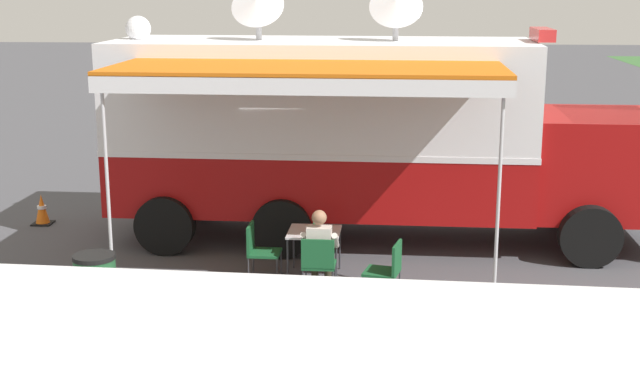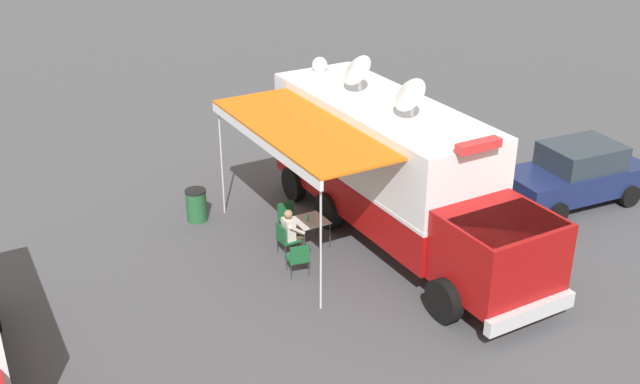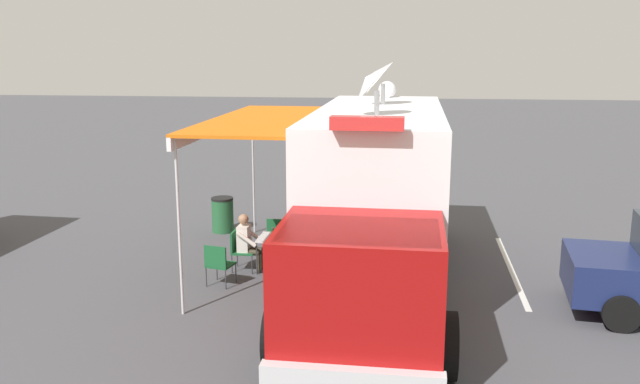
{
  "view_description": "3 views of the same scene",
  "coord_description": "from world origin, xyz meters",
  "px_view_note": "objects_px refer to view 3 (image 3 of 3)",
  "views": [
    {
      "loc": [
        15.02,
        1.0,
        4.48
      ],
      "look_at": [
        0.8,
        0.03,
        1.02
      ],
      "focal_mm": 48.89,
      "sensor_mm": 36.0,
      "label": 1
    },
    {
      "loc": [
        10.85,
        14.9,
        9.75
      ],
      "look_at": [
        1.8,
        -0.06,
        1.4
      ],
      "focal_mm": 42.72,
      "sensor_mm": 36.0,
      "label": 2
    },
    {
      "loc": [
        -0.34,
        13.48,
        4.72
      ],
      "look_at": [
        1.28,
        -0.42,
        1.65
      ],
      "focal_mm": 37.07,
      "sensor_mm": 36.0,
      "label": 3
    }
  ],
  "objects_px": {
    "folding_table": "(277,240)",
    "seated_responder": "(248,241)",
    "folding_chair_beside_table": "(276,236)",
    "folding_chair_at_table": "(240,247)",
    "folding_chair_spare_by_truck": "(218,262)",
    "trash_bin": "(223,215)",
    "command_truck": "(375,191)",
    "traffic_cone": "(400,204)",
    "water_bottle": "(273,233)"
  },
  "relations": [
    {
      "from": "folding_chair_at_table",
      "to": "trash_bin",
      "type": "distance_m",
      "value": 3.16
    },
    {
      "from": "seated_responder",
      "to": "command_truck",
      "type": "bearing_deg",
      "value": 167.76
    },
    {
      "from": "folding_chair_spare_by_truck",
      "to": "trash_bin",
      "type": "relative_size",
      "value": 0.96
    },
    {
      "from": "command_truck",
      "to": "folding_chair_beside_table",
      "type": "bearing_deg",
      "value": -34.41
    },
    {
      "from": "command_truck",
      "to": "folding_chair_beside_table",
      "type": "xyz_separation_m",
      "value": [
        2.28,
        -1.56,
        -1.43
      ]
    },
    {
      "from": "folding_table",
      "to": "folding_chair_spare_by_truck",
      "type": "relative_size",
      "value": 0.94
    },
    {
      "from": "seated_responder",
      "to": "folding_chair_beside_table",
      "type": "bearing_deg",
      "value": -113.69
    },
    {
      "from": "folding_chair_beside_table",
      "to": "water_bottle",
      "type": "bearing_deg",
      "value": 96.19
    },
    {
      "from": "folding_chair_spare_by_truck",
      "to": "traffic_cone",
      "type": "distance_m",
      "value": 7.45
    },
    {
      "from": "folding_chair_spare_by_truck",
      "to": "trash_bin",
      "type": "distance_m",
      "value": 4.08
    },
    {
      "from": "folding_chair_beside_table",
      "to": "folding_chair_at_table",
      "type": "bearing_deg",
      "value": 57.57
    },
    {
      "from": "trash_bin",
      "to": "traffic_cone",
      "type": "xyz_separation_m",
      "value": [
        -4.59,
        -2.54,
        -0.18
      ]
    },
    {
      "from": "seated_responder",
      "to": "traffic_cone",
      "type": "xyz_separation_m",
      "value": [
        -3.24,
        -5.49,
        -0.37
      ]
    },
    {
      "from": "traffic_cone",
      "to": "folding_chair_at_table",
      "type": "bearing_deg",
      "value": 57.94
    },
    {
      "from": "folding_chair_beside_table",
      "to": "seated_responder",
      "type": "distance_m",
      "value": 1.08
    },
    {
      "from": "trash_bin",
      "to": "traffic_cone",
      "type": "relative_size",
      "value": 1.57
    },
    {
      "from": "folding_chair_at_table",
      "to": "traffic_cone",
      "type": "height_order",
      "value": "folding_chair_at_table"
    },
    {
      "from": "folding_chair_at_table",
      "to": "trash_bin",
      "type": "height_order",
      "value": "trash_bin"
    },
    {
      "from": "folding_chair_spare_by_truck",
      "to": "folding_table",
      "type": "bearing_deg",
      "value": -131.19
    },
    {
      "from": "trash_bin",
      "to": "folding_chair_beside_table",
      "type": "bearing_deg",
      "value": 131.99
    },
    {
      "from": "command_truck",
      "to": "traffic_cone",
      "type": "bearing_deg",
      "value": -95.0
    },
    {
      "from": "folding_chair_beside_table",
      "to": "seated_responder",
      "type": "relative_size",
      "value": 0.7
    },
    {
      "from": "command_truck",
      "to": "trash_bin",
      "type": "bearing_deg",
      "value": -41.07
    },
    {
      "from": "traffic_cone",
      "to": "water_bottle",
      "type": "bearing_deg",
      "value": 63.18
    },
    {
      "from": "command_truck",
      "to": "folding_chair_at_table",
      "type": "xyz_separation_m",
      "value": [
        2.9,
        -0.59,
        -1.43
      ]
    },
    {
      "from": "folding_chair_beside_table",
      "to": "trash_bin",
      "type": "distance_m",
      "value": 2.65
    },
    {
      "from": "seated_responder",
      "to": "trash_bin",
      "type": "relative_size",
      "value": 1.37
    },
    {
      "from": "folding_chair_at_table",
      "to": "seated_responder",
      "type": "distance_m",
      "value": 0.23
    },
    {
      "from": "folding_chair_beside_table",
      "to": "folding_chair_spare_by_truck",
      "type": "distance_m",
      "value": 2.15
    },
    {
      "from": "water_bottle",
      "to": "folding_chair_spare_by_truck",
      "type": "relative_size",
      "value": 0.26
    },
    {
      "from": "folding_table",
      "to": "seated_responder",
      "type": "height_order",
      "value": "seated_responder"
    },
    {
      "from": "folding_chair_at_table",
      "to": "seated_responder",
      "type": "bearing_deg",
      "value": 178.5
    },
    {
      "from": "traffic_cone",
      "to": "command_truck",
      "type": "bearing_deg",
      "value": 85.0
    },
    {
      "from": "water_bottle",
      "to": "traffic_cone",
      "type": "height_order",
      "value": "water_bottle"
    },
    {
      "from": "folding_table",
      "to": "seated_responder",
      "type": "distance_m",
      "value": 0.62
    },
    {
      "from": "folding_chair_at_table",
      "to": "folding_chair_beside_table",
      "type": "relative_size",
      "value": 1.0
    },
    {
      "from": "folding_table",
      "to": "trash_bin",
      "type": "height_order",
      "value": "trash_bin"
    },
    {
      "from": "folding_table",
      "to": "traffic_cone",
      "type": "relative_size",
      "value": 1.41
    },
    {
      "from": "folding_chair_at_table",
      "to": "traffic_cone",
      "type": "xyz_separation_m",
      "value": [
        -3.43,
        -5.48,
        -0.23
      ]
    },
    {
      "from": "command_truck",
      "to": "trash_bin",
      "type": "distance_m",
      "value": 5.59
    },
    {
      "from": "folding_chair_at_table",
      "to": "folding_chair_spare_by_truck",
      "type": "bearing_deg",
      "value": 79.08
    },
    {
      "from": "folding_chair_beside_table",
      "to": "trash_bin",
      "type": "relative_size",
      "value": 0.96
    },
    {
      "from": "folding_table",
      "to": "folding_chair_at_table",
      "type": "relative_size",
      "value": 0.94
    },
    {
      "from": "folding_chair_spare_by_truck",
      "to": "folding_chair_at_table",
      "type": "bearing_deg",
      "value": -100.92
    },
    {
      "from": "command_truck",
      "to": "seated_responder",
      "type": "relative_size",
      "value": 7.64
    },
    {
      "from": "seated_responder",
      "to": "trash_bin",
      "type": "distance_m",
      "value": 3.25
    },
    {
      "from": "folding_chair_spare_by_truck",
      "to": "traffic_cone",
      "type": "height_order",
      "value": "folding_chair_spare_by_truck"
    },
    {
      "from": "folding_chair_at_table",
      "to": "folding_chair_spare_by_truck",
      "type": "relative_size",
      "value": 1.0
    },
    {
      "from": "folding_table",
      "to": "seated_responder",
      "type": "bearing_deg",
      "value": 11.71
    },
    {
      "from": "command_truck",
      "to": "trash_bin",
      "type": "xyz_separation_m",
      "value": [
        4.06,
        -3.54,
        -1.49
      ]
    }
  ]
}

